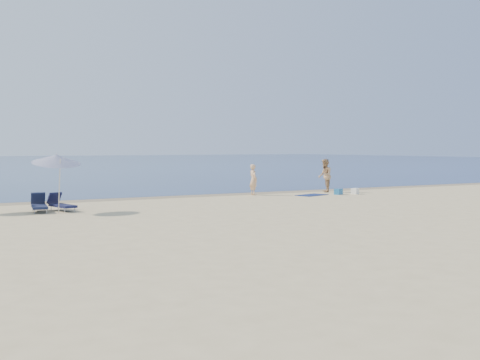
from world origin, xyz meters
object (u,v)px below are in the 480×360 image
at_px(person_left, 253,180).
at_px(person_right, 325,176).
at_px(blue_cooler, 338,192).
at_px(umbrella_near, 57,159).

height_order(person_left, person_right, person_right).
xyz_separation_m(person_right, blue_cooler, (-0.39, -1.76, -0.81)).
bearing_deg(person_left, umbrella_near, 112.30).
relative_size(person_right, umbrella_near, 0.77).
distance_m(person_right, umbrella_near, 16.52).
relative_size(person_right, blue_cooler, 4.27).
bearing_deg(person_right, umbrella_near, -44.42).
distance_m(person_right, blue_cooler, 1.97).
xyz_separation_m(person_right, umbrella_near, (-16.10, -3.54, 1.18)).
bearing_deg(person_left, person_right, -89.59).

